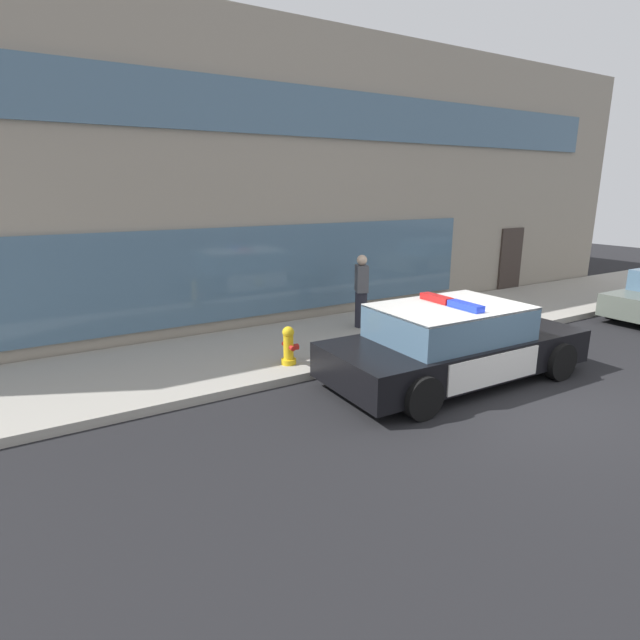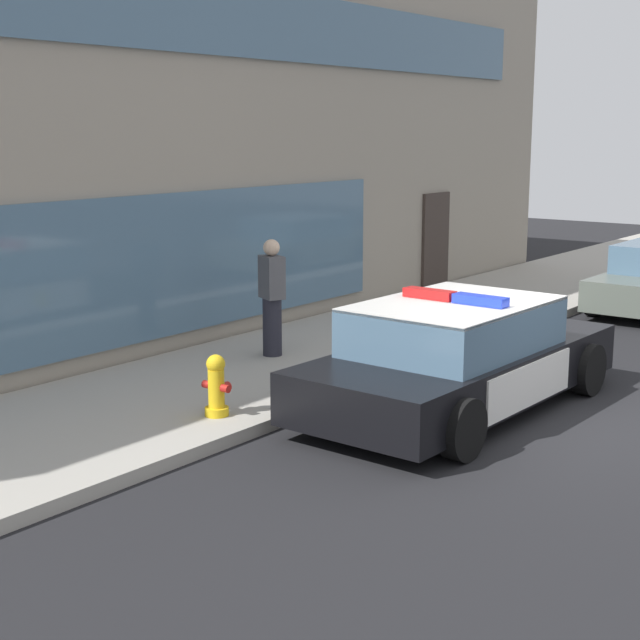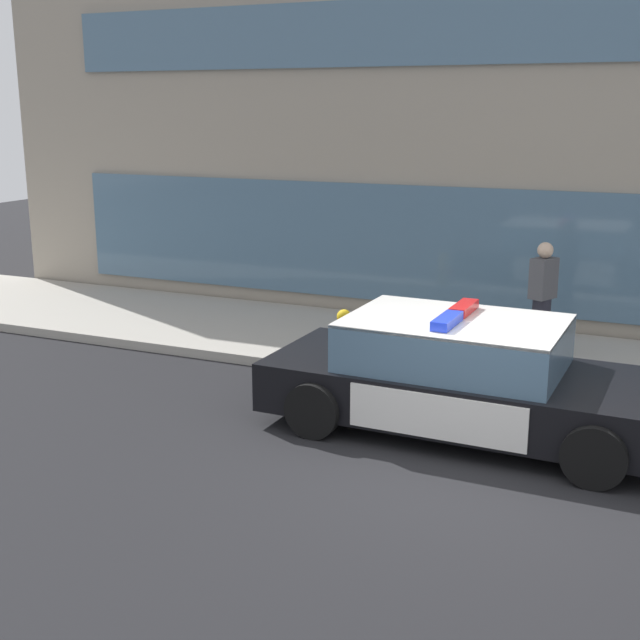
{
  "view_description": "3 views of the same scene",
  "coord_description": "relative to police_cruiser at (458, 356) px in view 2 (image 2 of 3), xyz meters",
  "views": [
    {
      "loc": [
        -6.82,
        -4.71,
        3.34
      ],
      "look_at": [
        -2.73,
        2.01,
        1.27
      ],
      "focal_mm": 28.22,
      "sensor_mm": 36.0,
      "label": 1
    },
    {
      "loc": [
        -10.37,
        -4.17,
        3.42
      ],
      "look_at": [
        -2.54,
        1.81,
        1.43
      ],
      "focal_mm": 53.28,
      "sensor_mm": 36.0,
      "label": 2
    },
    {
      "loc": [
        1.95,
        -8.19,
        3.83
      ],
      "look_at": [
        -2.56,
        2.01,
        1.0
      ],
      "focal_mm": 47.38,
      "sensor_mm": 36.0,
      "label": 3
    }
  ],
  "objects": [
    {
      "name": "pedestrian_on_sidewalk",
      "position": [
        0.35,
        3.28,
        0.33
      ],
      "size": [
        0.4,
        0.47,
        1.71
      ],
      "rotation": [
        0.0,
        0.0,
        2.71
      ],
      "color": "#23232D",
      "rests_on": "sidewalk"
    },
    {
      "name": "fire_hydrant",
      "position": [
        -2.32,
        1.87,
        -0.18
      ],
      "size": [
        0.34,
        0.39,
        0.73
      ],
      "color": "gold",
      "rests_on": "sidewalk"
    },
    {
      "name": "sidewalk",
      "position": [
        0.37,
        2.95,
        -0.61
      ],
      "size": [
        48.0,
        3.37,
        0.15
      ],
      "primitive_type": "cube",
      "color": "#A39E93",
      "rests_on": "ground"
    },
    {
      "name": "police_cruiser",
      "position": [
        0.0,
        0.0,
        0.0
      ],
      "size": [
        4.9,
        2.26,
        1.49
      ],
      "rotation": [
        0.0,
        0.0,
        -0.02
      ],
      "color": "black",
      "rests_on": "ground"
    },
    {
      "name": "ground",
      "position": [
        0.37,
        -1.33,
        -0.68
      ],
      "size": [
        48.0,
        48.0,
        0.0
      ],
      "primitive_type": "plane",
      "color": "black"
    },
    {
      "name": "storefront_building",
      "position": [
        0.48,
        9.85,
        2.82
      ],
      "size": [
        22.73,
        10.44,
        7.0
      ],
      "color": "gray",
      "rests_on": "ground"
    }
  ]
}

